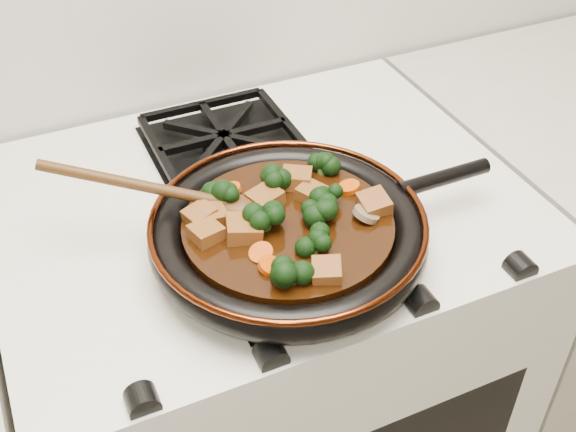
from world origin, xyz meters
name	(u,v)px	position (x,y,z in m)	size (l,w,h in m)	color
stove	(265,388)	(0.00, 1.69, 0.45)	(0.76, 0.60, 0.90)	silver
burner_grate_front	(299,250)	(0.00, 1.55, 0.91)	(0.23, 0.23, 0.03)	black
burner_grate_back	(224,141)	(0.00, 1.83, 0.91)	(0.23, 0.23, 0.03)	black
skillet	(289,231)	(-0.01, 1.56, 0.94)	(0.49, 0.36, 0.05)	black
braising_sauce	(288,229)	(-0.01, 1.56, 0.95)	(0.27, 0.27, 0.02)	black
tofu_cube_0	(312,193)	(0.04, 1.59, 0.97)	(0.03, 0.03, 0.02)	brown
tofu_cube_1	(212,215)	(-0.10, 1.60, 0.97)	(0.03, 0.04, 0.02)	brown
tofu_cube_2	(327,271)	(-0.01, 1.45, 0.97)	(0.04, 0.03, 0.02)	brown
tofu_cube_3	(206,233)	(-0.12, 1.57, 0.97)	(0.04, 0.04, 0.02)	brown
tofu_cube_4	(374,204)	(0.10, 1.54, 0.97)	(0.04, 0.04, 0.02)	brown
tofu_cube_5	(244,229)	(-0.07, 1.56, 0.97)	(0.04, 0.04, 0.02)	brown
tofu_cube_6	(265,199)	(-0.02, 1.61, 0.97)	(0.04, 0.04, 0.02)	brown
tofu_cube_7	(296,179)	(0.03, 1.63, 0.97)	(0.04, 0.04, 0.02)	brown
tofu_cube_8	(200,216)	(-0.11, 1.61, 0.97)	(0.04, 0.03, 0.02)	brown
broccoli_floret_0	(266,221)	(-0.04, 1.56, 0.97)	(0.06, 0.06, 0.06)	black
broccoli_floret_1	(322,167)	(0.07, 1.64, 0.97)	(0.06, 0.06, 0.05)	black
broccoli_floret_2	(279,181)	(0.01, 1.63, 0.97)	(0.06, 0.06, 0.05)	black
broccoli_floret_3	(330,202)	(0.05, 1.56, 0.97)	(0.06, 0.06, 0.05)	black
broccoli_floret_4	(319,213)	(0.03, 1.55, 0.97)	(0.06, 0.06, 0.05)	black
broccoli_floret_5	(314,247)	(-0.01, 1.49, 0.97)	(0.05, 0.05, 0.05)	black
broccoli_floret_6	(293,274)	(-0.05, 1.46, 0.97)	(0.06, 0.06, 0.06)	black
broccoli_floret_7	(220,199)	(-0.08, 1.63, 0.97)	(0.06, 0.06, 0.05)	black
carrot_coin_0	(274,192)	(-0.01, 1.62, 0.96)	(0.03, 0.03, 0.01)	#C34305
carrot_coin_1	(349,187)	(0.09, 1.59, 0.96)	(0.03, 0.03, 0.01)	#C34305
carrot_coin_2	(227,202)	(-0.07, 1.62, 0.96)	(0.03, 0.03, 0.01)	#C34305
carrot_coin_3	(270,266)	(-0.07, 1.49, 0.96)	(0.03, 0.03, 0.01)	#C34305
carrot_coin_4	(231,190)	(-0.06, 1.65, 0.96)	(0.03, 0.03, 0.01)	#C34305
carrot_coin_5	(261,253)	(-0.07, 1.51, 0.96)	(0.03, 0.03, 0.01)	#C34305
mushroom_slice_0	(209,217)	(-0.10, 1.60, 0.97)	(0.03, 0.03, 0.01)	#7D6348
mushroom_slice_1	(366,214)	(0.08, 1.52, 0.97)	(0.03, 0.03, 0.01)	#7D6348
mushroom_slice_2	(284,274)	(-0.06, 1.47, 0.97)	(0.03, 0.03, 0.01)	#7D6348
mushroom_slice_3	(297,273)	(-0.04, 1.46, 0.97)	(0.03, 0.03, 0.01)	#7D6348
wooden_spoon	(180,194)	(-0.13, 1.64, 0.98)	(0.16, 0.09, 0.26)	#45280E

